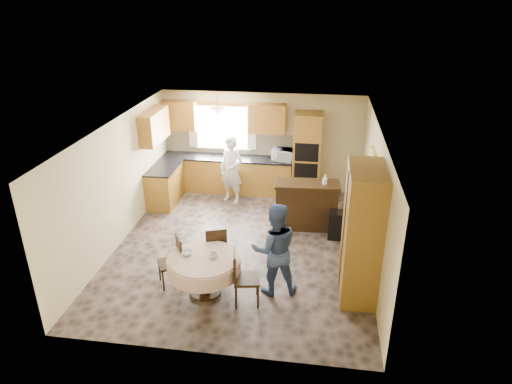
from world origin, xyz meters
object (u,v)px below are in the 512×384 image
object	(u,v)px
oven_tower	(307,156)
sideboard	(306,206)
cupboard	(362,233)
chair_back	(216,247)
chair_right	(242,275)
person_sink	(232,170)
chair_left	(174,259)
dining_table	(204,265)
person_dining	(275,249)

from	to	relation	value
oven_tower	sideboard	size ratio (longest dim) A/B	1.55
cupboard	chair_back	size ratio (longest dim) A/B	2.47
oven_tower	cupboard	distance (m)	4.00
chair_right	chair_back	bearing A→B (deg)	25.89
sideboard	person_sink	size ratio (longest dim) A/B	0.84
sideboard	chair_left	xyz separation A→B (m)	(-2.19, -2.43, 0.01)
cupboard	chair_back	distance (m)	2.62
sideboard	dining_table	world-z (taller)	sideboard
chair_right	oven_tower	bearing A→B (deg)	-21.29
chair_left	sideboard	bearing A→B (deg)	108.35
sideboard	person_dining	world-z (taller)	person_dining
person_sink	sideboard	bearing A→B (deg)	-9.92
cupboard	chair_back	xyz separation A→B (m)	(-2.54, 0.24, -0.63)
sideboard	cupboard	size ratio (longest dim) A/B	0.60
person_dining	chair_right	bearing A→B (deg)	24.00
chair_left	chair_back	bearing A→B (deg)	97.04
chair_back	person_sink	distance (m)	3.05
chair_right	person_dining	world-z (taller)	person_dining
chair_back	person_sink	bearing A→B (deg)	-105.04
dining_table	person_sink	distance (m)	3.71
chair_right	person_dining	distance (m)	0.69
oven_tower	dining_table	size ratio (longest dim) A/B	1.71
chair_right	person_sink	world-z (taller)	person_sink
oven_tower	person_dining	distance (m)	4.09
sideboard	chair_right	bearing A→B (deg)	-112.11
dining_table	chair_back	bearing A→B (deg)	85.85
cupboard	oven_tower	bearing A→B (deg)	105.52
oven_tower	chair_left	world-z (taller)	oven_tower
person_dining	dining_table	bearing A→B (deg)	-3.33
cupboard	person_sink	bearing A→B (deg)	130.98
oven_tower	chair_right	bearing A→B (deg)	-100.71
oven_tower	chair_right	size ratio (longest dim) A/B	2.19
chair_left	chair_right	size ratio (longest dim) A/B	0.94
oven_tower	chair_right	distance (m)	4.56
oven_tower	dining_table	distance (m)	4.58
dining_table	sideboard	bearing A→B (deg)	58.77
oven_tower	person_sink	bearing A→B (deg)	-161.35
dining_table	person_dining	world-z (taller)	person_dining
oven_tower	sideboard	xyz separation A→B (m)	(0.08, -1.66, -0.57)
oven_tower	dining_table	world-z (taller)	oven_tower
sideboard	cupboard	distance (m)	2.50
dining_table	chair_left	bearing A→B (deg)	161.38
chair_left	chair_back	xyz separation A→B (m)	(0.64, 0.48, 0.01)
chair_left	chair_back	distance (m)	0.80
person_dining	chair_back	bearing A→B (deg)	-36.37
chair_left	person_sink	bearing A→B (deg)	144.67
oven_tower	dining_table	bearing A→B (deg)	-109.45
sideboard	person_dining	distance (m)	2.47
oven_tower	sideboard	bearing A→B (deg)	-87.15
sideboard	chair_right	world-z (taller)	sideboard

